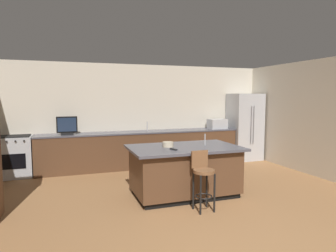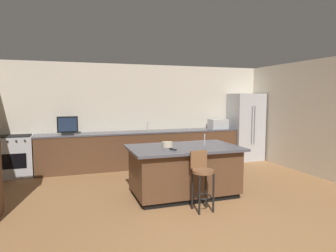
{
  "view_description": "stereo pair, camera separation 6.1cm",
  "coord_description": "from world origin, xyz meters",
  "px_view_note": "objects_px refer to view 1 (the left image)",
  "views": [
    {
      "loc": [
        -1.9,
        -2.66,
        1.81
      ],
      "look_at": [
        0.16,
        3.28,
        1.19
      ],
      "focal_mm": 31.77,
      "sensor_mm": 36.0,
      "label": 1
    },
    {
      "loc": [
        -1.85,
        -2.68,
        1.81
      ],
      "look_at": [
        0.16,
        3.28,
        1.19
      ],
      "focal_mm": 31.77,
      "sensor_mm": 36.0,
      "label": 2
    }
  ],
  "objects_px": {
    "kitchen_island": "(184,170)",
    "range_oven": "(14,157)",
    "bar_stool_center": "(203,175)",
    "tv_monitor": "(67,126)",
    "fruit_bowl": "(168,144)",
    "tv_remote": "(174,149)",
    "refrigerator": "(245,127)",
    "microwave": "(217,124)"
  },
  "relations": [
    {
      "from": "kitchen_island",
      "to": "tv_monitor",
      "type": "height_order",
      "value": "tv_monitor"
    },
    {
      "from": "range_oven",
      "to": "microwave",
      "type": "relative_size",
      "value": 1.96
    },
    {
      "from": "kitchen_island",
      "to": "fruit_bowl",
      "type": "distance_m",
      "value": 0.57
    },
    {
      "from": "tv_monitor",
      "to": "bar_stool_center",
      "type": "distance_m",
      "value": 3.74
    },
    {
      "from": "range_oven",
      "to": "fruit_bowl",
      "type": "bearing_deg",
      "value": -38.85
    },
    {
      "from": "microwave",
      "to": "tv_monitor",
      "type": "bearing_deg",
      "value": -179.25
    },
    {
      "from": "fruit_bowl",
      "to": "range_oven",
      "type": "bearing_deg",
      "value": 141.15
    },
    {
      "from": "refrigerator",
      "to": "bar_stool_center",
      "type": "xyz_separation_m",
      "value": [
        -2.83,
        -3.11,
        -0.38
      ]
    },
    {
      "from": "tv_monitor",
      "to": "fruit_bowl",
      "type": "xyz_separation_m",
      "value": [
        1.71,
        -2.25,
        -0.17
      ]
    },
    {
      "from": "bar_stool_center",
      "to": "fruit_bowl",
      "type": "xyz_separation_m",
      "value": [
        -0.29,
        0.86,
        0.38
      ]
    },
    {
      "from": "range_oven",
      "to": "tv_remote",
      "type": "bearing_deg",
      "value": -42.66
    },
    {
      "from": "refrigerator",
      "to": "tv_monitor",
      "type": "relative_size",
      "value": 4.04
    },
    {
      "from": "microwave",
      "to": "tv_monitor",
      "type": "height_order",
      "value": "tv_monitor"
    },
    {
      "from": "kitchen_island",
      "to": "range_oven",
      "type": "bearing_deg",
      "value": 142.81
    },
    {
      "from": "tv_monitor",
      "to": "kitchen_island",
      "type": "bearing_deg",
      "value": -49.41
    },
    {
      "from": "microwave",
      "to": "tv_monitor",
      "type": "distance_m",
      "value": 3.97
    },
    {
      "from": "bar_stool_center",
      "to": "fruit_bowl",
      "type": "distance_m",
      "value": 0.99
    },
    {
      "from": "kitchen_island",
      "to": "microwave",
      "type": "height_order",
      "value": "microwave"
    },
    {
      "from": "kitchen_island",
      "to": "microwave",
      "type": "xyz_separation_m",
      "value": [
        1.97,
        2.39,
        0.59
      ]
    },
    {
      "from": "fruit_bowl",
      "to": "tv_remote",
      "type": "xyz_separation_m",
      "value": [
        -0.01,
        -0.32,
        -0.03
      ]
    },
    {
      "from": "kitchen_island",
      "to": "range_oven",
      "type": "height_order",
      "value": "range_oven"
    },
    {
      "from": "microwave",
      "to": "kitchen_island",
      "type": "bearing_deg",
      "value": -129.52
    },
    {
      "from": "fruit_bowl",
      "to": "tv_monitor",
      "type": "bearing_deg",
      "value": 127.28
    },
    {
      "from": "bar_stool_center",
      "to": "tv_monitor",
      "type": "bearing_deg",
      "value": 119.72
    },
    {
      "from": "microwave",
      "to": "range_oven",
      "type": "bearing_deg",
      "value": -179.99
    },
    {
      "from": "range_oven",
      "to": "bar_stool_center",
      "type": "height_order",
      "value": "bar_stool_center"
    },
    {
      "from": "refrigerator",
      "to": "bar_stool_center",
      "type": "distance_m",
      "value": 4.22
    },
    {
      "from": "tv_monitor",
      "to": "fruit_bowl",
      "type": "bearing_deg",
      "value": -52.72
    },
    {
      "from": "range_oven",
      "to": "refrigerator",
      "type": "bearing_deg",
      "value": -0.51
    },
    {
      "from": "bar_stool_center",
      "to": "fruit_bowl",
      "type": "bearing_deg",
      "value": 105.37
    },
    {
      "from": "kitchen_island",
      "to": "fruit_bowl",
      "type": "relative_size",
      "value": 9.88
    },
    {
      "from": "tv_monitor",
      "to": "microwave",
      "type": "bearing_deg",
      "value": 0.75
    },
    {
      "from": "bar_stool_center",
      "to": "refrigerator",
      "type": "bearing_deg",
      "value": 44.74
    },
    {
      "from": "bar_stool_center",
      "to": "tv_remote",
      "type": "distance_m",
      "value": 0.71
    },
    {
      "from": "kitchen_island",
      "to": "fruit_bowl",
      "type": "bearing_deg",
      "value": 163.41
    },
    {
      "from": "kitchen_island",
      "to": "tv_remote",
      "type": "distance_m",
      "value": 0.59
    },
    {
      "from": "range_oven",
      "to": "microwave",
      "type": "distance_m",
      "value": 5.15
    },
    {
      "from": "kitchen_island",
      "to": "tv_remote",
      "type": "xyz_separation_m",
      "value": [
        -0.3,
        -0.24,
        0.45
      ]
    },
    {
      "from": "kitchen_island",
      "to": "tv_monitor",
      "type": "bearing_deg",
      "value": 130.59
    },
    {
      "from": "range_oven",
      "to": "microwave",
      "type": "height_order",
      "value": "microwave"
    },
    {
      "from": "refrigerator",
      "to": "fruit_bowl",
      "type": "xyz_separation_m",
      "value": [
        -3.11,
        -2.25,
        0.0
      ]
    },
    {
      "from": "kitchen_island",
      "to": "bar_stool_center",
      "type": "relative_size",
      "value": 2.11
    }
  ]
}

